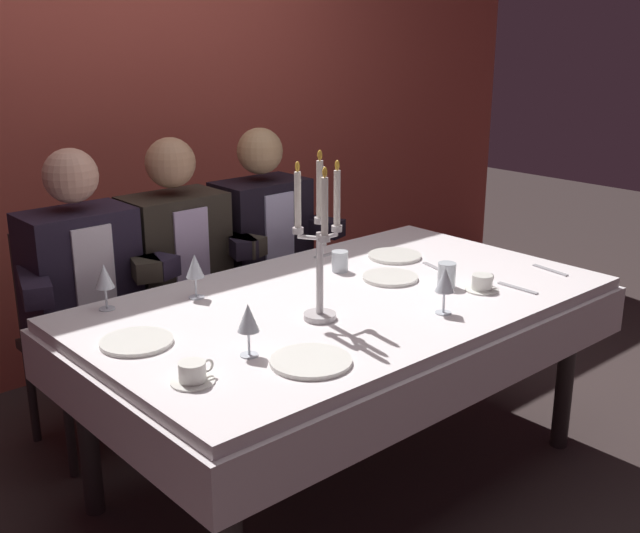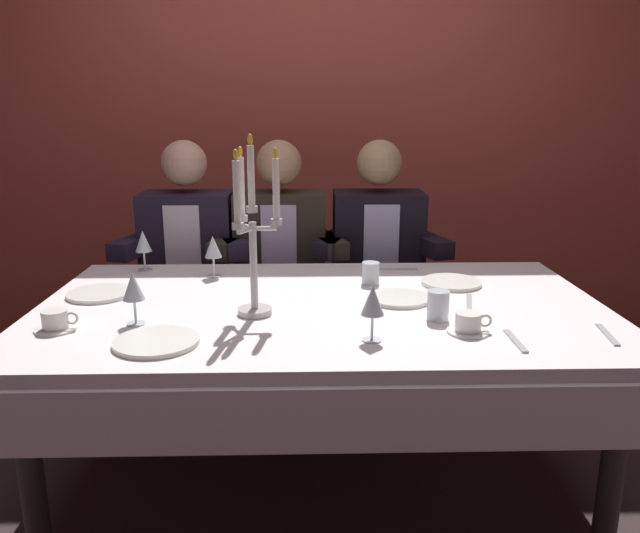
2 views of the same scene
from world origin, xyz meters
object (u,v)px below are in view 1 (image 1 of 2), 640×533
dinner_plate_1 (395,256)px  seated_diner_1 (175,255)px  wine_glass_0 (104,278)px  dinner_plate_0 (137,342)px  seated_diner_0 (80,276)px  water_tumbler_1 (340,261)px  wine_glass_2 (248,319)px  wine_glass_3 (195,267)px  coffee_cup_0 (482,284)px  seated_diner_2 (261,236)px  dinner_plate_2 (311,361)px  wine_glass_1 (445,281)px  candelabra (320,247)px  dining_table (345,327)px  water_tumbler_0 (447,275)px  dinner_plate_3 (390,278)px  coffee_cup_1 (193,374)px

dinner_plate_1 → seated_diner_1: size_ratio=0.18×
wine_glass_0 → dinner_plate_0: bearing=-102.2°
dinner_plate_0 → seated_diner_1: (0.61, 0.77, -0.01)m
seated_diner_0 → water_tumbler_1: bearing=-39.2°
wine_glass_0 → wine_glass_2: (0.13, -0.64, 0.00)m
wine_glass_2 → water_tumbler_1: (0.76, 0.42, -0.08)m
seated_diner_0 → wine_glass_2: bearing=-88.2°
seated_diner_1 → wine_glass_3: bearing=-114.0°
seated_diner_1 → wine_glass_0: bearing=-141.2°
coffee_cup_0 → seated_diner_2: size_ratio=0.11×
dinner_plate_2 → wine_glass_1: size_ratio=1.47×
wine_glass_3 → water_tumbler_1: wine_glass_3 is taller
dinner_plate_2 → candelabra: bearing=44.2°
dining_table → wine_glass_0: wine_glass_0 is taller
wine_glass_1 → water_tumbler_0: size_ratio=1.75×
dinner_plate_2 → dining_table: bearing=36.7°
dining_table → wine_glass_3: 0.59m
coffee_cup_0 → water_tumbler_1: bearing=114.2°
dinner_plate_3 → coffee_cup_0: (0.16, -0.32, 0.02)m
seated_diner_0 → dinner_plate_0: bearing=-102.7°
wine_glass_3 → wine_glass_2: bearing=-106.9°
candelabra → water_tumbler_1: 0.57m
dinner_plate_0 → coffee_cup_0: 1.27m
dining_table → dinner_plate_0: dinner_plate_0 is taller
dinner_plate_2 → water_tumbler_1: size_ratio=2.92×
dining_table → coffee_cup_1: (-0.80, -0.23, 0.15)m
water_tumbler_1 → coffee_cup_0: (0.23, -0.52, -0.01)m
wine_glass_0 → water_tumbler_0: wine_glass_0 is taller
wine_glass_0 → wine_glass_1: size_ratio=1.00×
wine_glass_3 → coffee_cup_0: 1.05m
water_tumbler_0 → seated_diner_1: (-0.53, 1.06, -0.05)m
dining_table → seated_diner_1: bearing=100.9°
wine_glass_1 → water_tumbler_1: wine_glass_1 is taller
wine_glass_3 → wine_glass_0: bearing=160.2°
dinner_plate_0 → water_tumbler_0: 1.17m
dinner_plate_3 → wine_glass_0: size_ratio=1.31×
dining_table → dinner_plate_2: bearing=-143.3°
wine_glass_0 → water_tumbler_1: 0.93m
wine_glass_2 → water_tumbler_1: 0.88m
coffee_cup_0 → seated_diner_0: (-1.03, 1.17, -0.03)m
dinner_plate_2 → seated_diner_0: (-0.13, 1.24, -0.01)m
candelabra → seated_diner_0: bearing=111.5°
coffee_cup_0 → seated_diner_2: 1.18m
dinner_plate_0 → dinner_plate_3: (1.05, -0.08, 0.00)m
dining_table → candelabra: 0.44m
candelabra → wine_glass_1: (0.35, -0.24, -0.14)m
water_tumbler_1 → seated_diner_0: (-0.80, 0.65, -0.05)m
water_tumbler_0 → wine_glass_0: bearing=149.5°
dining_table → seated_diner_0: seated_diner_0 is taller
dinner_plate_3 → seated_diner_2: 0.85m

